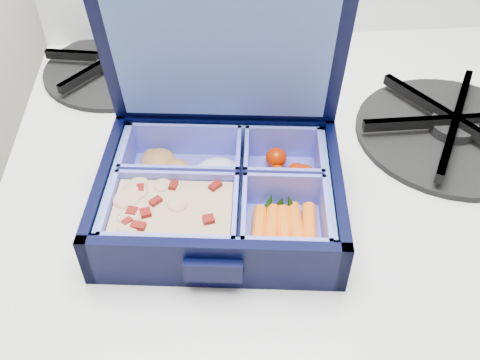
{
  "coord_description": "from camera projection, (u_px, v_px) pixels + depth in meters",
  "views": [
    {
      "loc": [
        0.07,
        1.26,
        1.3
      ],
      "look_at": [
        0.1,
        1.6,
        0.98
      ],
      "focal_mm": 40.0,
      "sensor_mm": 36.0,
      "label": 1
    }
  ],
  "objects": [
    {
      "name": "bento_box",
      "position": [
        220.0,
        194.0,
        0.47
      ],
      "size": [
        0.23,
        0.19,
        0.05
      ],
      "primitive_type": null,
      "rotation": [
        0.0,
        0.0,
        -0.12
      ],
      "color": "black",
      "rests_on": "stove"
    },
    {
      "name": "burner_grate",
      "position": [
        454.0,
        125.0,
        0.56
      ],
      "size": [
        0.2,
        0.2,
        0.03
      ],
      "primitive_type": "cylinder",
      "rotation": [
        0.0,
        0.0,
        0.0
      ],
      "color": "black",
      "rests_on": "stove"
    },
    {
      "name": "burner_grate_rear",
      "position": [
        116.0,
        63.0,
        0.66
      ],
      "size": [
        0.21,
        0.21,
        0.02
      ],
      "primitive_type": "cylinder",
      "rotation": [
        0.0,
        0.0,
        -0.19
      ],
      "color": "black",
      "rests_on": "stove"
    },
    {
      "name": "fork",
      "position": [
        216.0,
        132.0,
        0.57
      ],
      "size": [
        0.07,
        0.16,
        0.01
      ],
      "primitive_type": null,
      "rotation": [
        0.0,
        0.0,
        -0.32
      ],
      "color": "#B8B8B8",
      "rests_on": "stove"
    }
  ]
}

